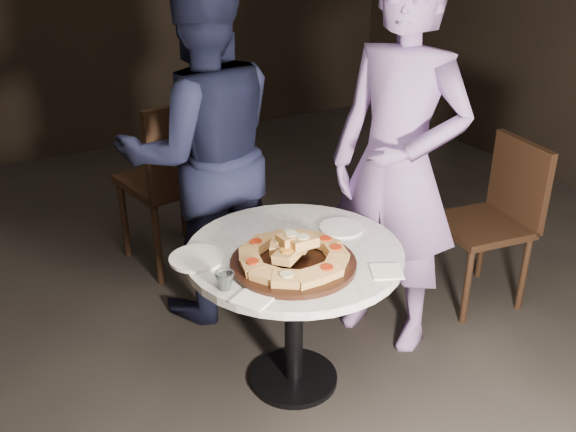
{
  "coord_description": "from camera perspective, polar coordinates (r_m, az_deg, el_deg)",
  "views": [
    {
      "loc": [
        -1.06,
        -1.88,
        1.9
      ],
      "look_at": [
        0.08,
        0.11,
        0.79
      ],
      "focal_mm": 40.0,
      "sensor_mm": 36.0,
      "label": 1
    }
  ],
  "objects": [
    {
      "name": "chair_far",
      "position": [
        3.59,
        -9.93,
        3.76
      ],
      "size": [
        0.54,
        0.56,
        1.0
      ],
      "rotation": [
        0.0,
        0.0,
        3.31
      ],
      "color": "black",
      "rests_on": "ground"
    },
    {
      "name": "serving_board",
      "position": [
        2.46,
        0.47,
        -4.23
      ],
      "size": [
        0.5,
        0.5,
        0.02
      ],
      "primitive_type": "cylinder",
      "rotation": [
        0.0,
        0.0,
        0.03
      ],
      "color": "black",
      "rests_on": "table"
    },
    {
      "name": "floor",
      "position": [
        2.88,
        -0.34,
        -15.54
      ],
      "size": [
        7.0,
        7.0,
        0.0
      ],
      "primitive_type": "plane",
      "color": "black",
      "rests_on": "ground"
    },
    {
      "name": "chair_right",
      "position": [
        3.44,
        18.08,
        0.39
      ],
      "size": [
        0.48,
        0.46,
        0.86
      ],
      "rotation": [
        0.0,
        0.0,
        -1.72
      ],
      "color": "black",
      "rests_on": "ground"
    },
    {
      "name": "water_glass",
      "position": [
        2.32,
        -5.64,
        -5.73
      ],
      "size": [
        0.08,
        0.08,
        0.07
      ],
      "primitive_type": "imported",
      "rotation": [
        0.0,
        0.0,
        -0.13
      ],
      "color": "silver",
      "rests_on": "table"
    },
    {
      "name": "diner_navy",
      "position": [
        3.08,
        -7.52,
        5.57
      ],
      "size": [
        0.91,
        0.76,
        1.69
      ],
      "primitive_type": "imported",
      "rotation": [
        0.0,
        0.0,
        2.98
      ],
      "color": "black",
      "rests_on": "ground"
    },
    {
      "name": "napkin_far",
      "position": [
        2.45,
        8.76,
        -4.89
      ],
      "size": [
        0.15,
        0.15,
        0.01
      ],
      "primitive_type": "cube",
      "rotation": [
        0.0,
        0.0,
        -0.47
      ],
      "color": "white",
      "rests_on": "table"
    },
    {
      "name": "napkin_near",
      "position": [
        2.27,
        -3.08,
        -7.35
      ],
      "size": [
        0.17,
        0.17,
        0.01
      ],
      "primitive_type": "cube",
      "rotation": [
        0.0,
        0.0,
        0.51
      ],
      "color": "white",
      "rests_on": "table"
    },
    {
      "name": "diner_teal",
      "position": [
        2.87,
        9.72,
        4.29
      ],
      "size": [
        0.64,
        0.75,
        1.73
      ],
      "primitive_type": "imported",
      "rotation": [
        0.0,
        0.0,
        -1.14
      ],
      "color": "#866CAC",
      "rests_on": "ground"
    },
    {
      "name": "table",
      "position": [
        2.63,
        0.55,
        -5.37
      ],
      "size": [
        1.02,
        1.02,
        0.66
      ],
      "rotation": [
        0.0,
        0.0,
        0.17
      ],
      "color": "black",
      "rests_on": "ground"
    },
    {
      "name": "focaccia_pile",
      "position": [
        2.44,
        0.45,
        -3.33
      ],
      "size": [
        0.44,
        0.42,
        0.12
      ],
      "rotation": [
        0.0,
        0.0,
        0.17
      ],
      "color": "tan",
      "rests_on": "serving_board"
    },
    {
      "name": "plate_right",
      "position": [
        2.74,
        4.76,
        -1.06
      ],
      "size": [
        0.21,
        0.21,
        0.01
      ],
      "primitive_type": "cylinder",
      "rotation": [
        0.0,
        0.0,
        0.12
      ],
      "color": "white",
      "rests_on": "table"
    },
    {
      "name": "plate_left",
      "position": [
        2.52,
        -8.09,
        -3.75
      ],
      "size": [
        0.29,
        0.29,
        0.01
      ],
      "primitive_type": "cylinder",
      "rotation": [
        0.0,
        0.0,
        -0.41
      ],
      "color": "white",
      "rests_on": "table"
    }
  ]
}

